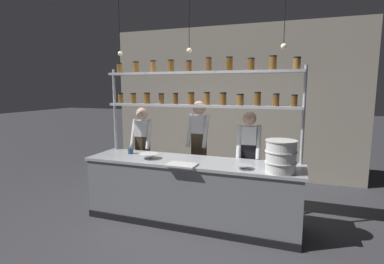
{
  "coord_description": "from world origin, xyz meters",
  "views": [
    {
      "loc": [
        1.43,
        -3.95,
        1.96
      ],
      "look_at": [
        -0.06,
        0.2,
        1.31
      ],
      "focal_mm": 28.0,
      "sensor_mm": 36.0,
      "label": 1
    }
  ],
  "objects_px": {
    "spice_shelf_unit": "(200,92)",
    "chef_center": "(199,144)",
    "cutting_board": "(181,165)",
    "prep_bowl_near_left": "(244,167)",
    "prep_bowl_center_front": "(149,156)",
    "chef_right": "(249,156)",
    "serving_cup_front": "(131,151)",
    "container_stack": "(281,156)",
    "chef_left": "(143,147)"
  },
  "relations": [
    {
      "from": "spice_shelf_unit",
      "to": "chef_center",
      "type": "bearing_deg",
      "value": 109.59
    },
    {
      "from": "cutting_board",
      "to": "prep_bowl_near_left",
      "type": "bearing_deg",
      "value": 8.34
    },
    {
      "from": "prep_bowl_near_left",
      "to": "prep_bowl_center_front",
      "type": "height_order",
      "value": "prep_bowl_center_front"
    },
    {
      "from": "cutting_board",
      "to": "prep_bowl_center_front",
      "type": "bearing_deg",
      "value": 160.36
    },
    {
      "from": "chef_right",
      "to": "prep_bowl_near_left",
      "type": "height_order",
      "value": "chef_right"
    },
    {
      "from": "serving_cup_front",
      "to": "chef_right",
      "type": "bearing_deg",
      "value": 14.44
    },
    {
      "from": "cutting_board",
      "to": "prep_bowl_near_left",
      "type": "height_order",
      "value": "prep_bowl_near_left"
    },
    {
      "from": "chef_center",
      "to": "prep_bowl_center_front",
      "type": "xyz_separation_m",
      "value": [
        -0.49,
        -0.86,
        -0.06
      ]
    },
    {
      "from": "chef_center",
      "to": "container_stack",
      "type": "height_order",
      "value": "chef_center"
    },
    {
      "from": "chef_left",
      "to": "serving_cup_front",
      "type": "height_order",
      "value": "chef_left"
    },
    {
      "from": "chef_right",
      "to": "serving_cup_front",
      "type": "bearing_deg",
      "value": -170.15
    },
    {
      "from": "chef_right",
      "to": "prep_bowl_near_left",
      "type": "relative_size",
      "value": 7.91
    },
    {
      "from": "spice_shelf_unit",
      "to": "prep_bowl_center_front",
      "type": "xyz_separation_m",
      "value": [
        -0.65,
        -0.43,
        -0.94
      ]
    },
    {
      "from": "prep_bowl_center_front",
      "to": "prep_bowl_near_left",
      "type": "bearing_deg",
      "value": -3.9
    },
    {
      "from": "chef_left",
      "to": "container_stack",
      "type": "distance_m",
      "value": 2.55
    },
    {
      "from": "container_stack",
      "to": "prep_bowl_near_left",
      "type": "relative_size",
      "value": 2.0
    },
    {
      "from": "chef_right",
      "to": "prep_bowl_center_front",
      "type": "relative_size",
      "value": 5.74
    },
    {
      "from": "chef_center",
      "to": "chef_right",
      "type": "xyz_separation_m",
      "value": [
        0.87,
        -0.2,
        -0.1
      ]
    },
    {
      "from": "chef_center",
      "to": "prep_bowl_near_left",
      "type": "height_order",
      "value": "chef_center"
    },
    {
      "from": "container_stack",
      "to": "prep_bowl_center_front",
      "type": "distance_m",
      "value": 1.88
    },
    {
      "from": "chef_left",
      "to": "prep_bowl_center_front",
      "type": "xyz_separation_m",
      "value": [
        0.52,
        -0.75,
        0.03
      ]
    },
    {
      "from": "chef_left",
      "to": "serving_cup_front",
      "type": "distance_m",
      "value": 0.55
    },
    {
      "from": "serving_cup_front",
      "to": "chef_center",
      "type": "bearing_deg",
      "value": 35.57
    },
    {
      "from": "container_stack",
      "to": "serving_cup_front",
      "type": "relative_size",
      "value": 4.51
    },
    {
      "from": "prep_bowl_center_front",
      "to": "serving_cup_front",
      "type": "relative_size",
      "value": 3.11
    },
    {
      "from": "container_stack",
      "to": "serving_cup_front",
      "type": "height_order",
      "value": "container_stack"
    },
    {
      "from": "prep_bowl_near_left",
      "to": "chef_left",
      "type": "bearing_deg",
      "value": 156.45
    },
    {
      "from": "container_stack",
      "to": "cutting_board",
      "type": "height_order",
      "value": "container_stack"
    },
    {
      "from": "chef_right",
      "to": "container_stack",
      "type": "distance_m",
      "value": 0.94
    },
    {
      "from": "spice_shelf_unit",
      "to": "container_stack",
      "type": "bearing_deg",
      "value": -23.15
    },
    {
      "from": "chef_center",
      "to": "prep_bowl_near_left",
      "type": "bearing_deg",
      "value": -43.18
    },
    {
      "from": "chef_right",
      "to": "cutting_board",
      "type": "xyz_separation_m",
      "value": [
        -0.76,
        -0.88,
        0.02
      ]
    },
    {
      "from": "chef_center",
      "to": "prep_bowl_center_front",
      "type": "bearing_deg",
      "value": -116.88
    },
    {
      "from": "spice_shelf_unit",
      "to": "prep_bowl_center_front",
      "type": "relative_size",
      "value": 10.78
    },
    {
      "from": "chef_center",
      "to": "cutting_board",
      "type": "bearing_deg",
      "value": -81.18
    },
    {
      "from": "prep_bowl_near_left",
      "to": "prep_bowl_center_front",
      "type": "relative_size",
      "value": 0.73
    },
    {
      "from": "spice_shelf_unit",
      "to": "chef_center",
      "type": "height_order",
      "value": "spice_shelf_unit"
    },
    {
      "from": "chef_left",
      "to": "cutting_board",
      "type": "xyz_separation_m",
      "value": [
        1.13,
        -0.97,
        0.01
      ]
    },
    {
      "from": "chef_right",
      "to": "container_stack",
      "type": "bearing_deg",
      "value": -60.61
    },
    {
      "from": "chef_left",
      "to": "container_stack",
      "type": "height_order",
      "value": "chef_left"
    },
    {
      "from": "chef_center",
      "to": "serving_cup_front",
      "type": "xyz_separation_m",
      "value": [
        -0.92,
        -0.66,
        -0.05
      ]
    },
    {
      "from": "chef_right",
      "to": "prep_bowl_near_left",
      "type": "bearing_deg",
      "value": -90.14
    },
    {
      "from": "container_stack",
      "to": "cutting_board",
      "type": "relative_size",
      "value": 1.01
    },
    {
      "from": "chef_left",
      "to": "cutting_board",
      "type": "bearing_deg",
      "value": -47.38
    },
    {
      "from": "chef_right",
      "to": "container_stack",
      "type": "xyz_separation_m",
      "value": [
        0.51,
        -0.76,
        0.21
      ]
    },
    {
      "from": "chef_center",
      "to": "chef_left",
      "type": "bearing_deg",
      "value": -170.69
    },
    {
      "from": "prep_bowl_center_front",
      "to": "chef_right",
      "type": "bearing_deg",
      "value": 26.02
    },
    {
      "from": "prep_bowl_center_front",
      "to": "serving_cup_front",
      "type": "distance_m",
      "value": 0.48
    },
    {
      "from": "chef_right",
      "to": "serving_cup_front",
      "type": "relative_size",
      "value": 17.89
    },
    {
      "from": "chef_center",
      "to": "prep_bowl_near_left",
      "type": "distance_m",
      "value": 1.34
    }
  ]
}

